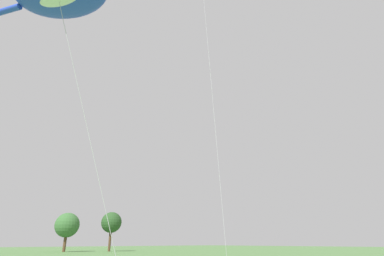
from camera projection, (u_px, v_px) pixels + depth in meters
name	position (u px, v px, depth m)	size (l,w,h in m)	color
tree_broad_distant	(67.00, 225.00, 66.45)	(5.15, 5.15, 7.97)	#513823
tree_oak_left	(111.00, 223.00, 69.80)	(4.55, 4.55, 8.42)	#513823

